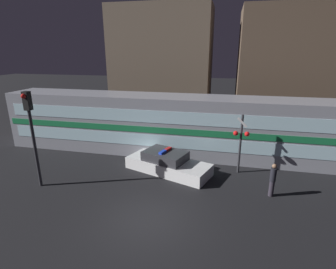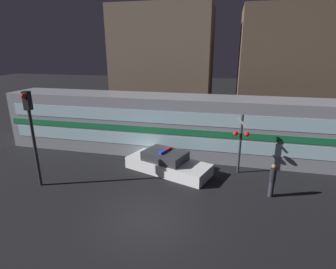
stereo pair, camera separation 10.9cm
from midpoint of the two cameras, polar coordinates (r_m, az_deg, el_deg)
ground_plane at (r=11.60m, az=-4.35°, el=-17.93°), size 120.00×120.00×0.00m
train at (r=17.74m, az=0.15°, el=2.14°), size 22.63×2.85×3.93m
police_car at (r=15.34m, az=0.04°, el=-6.32°), size 5.26×3.38×1.33m
pedestrian at (r=13.64m, az=21.96°, el=-9.19°), size 0.28×0.28×1.69m
crossing_signal_near at (r=15.12m, az=15.73°, el=-1.11°), size 0.88×0.35×3.44m
traffic_light_corner at (r=14.43m, az=-27.42°, el=1.66°), size 0.30×0.46×4.95m
building_left at (r=26.22m, az=-0.99°, el=14.72°), size 9.27×5.11×10.67m
building_center at (r=25.17m, az=27.91°, el=11.96°), size 10.88×5.62×10.12m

